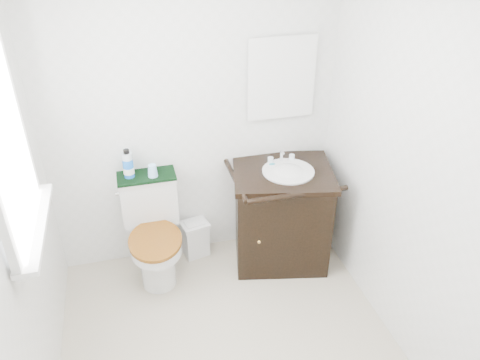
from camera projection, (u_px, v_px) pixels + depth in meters
name	position (u px, v px, depth m)	size (l,w,h in m)	color
floor	(234.00, 356.00, 3.08)	(2.40, 2.40, 0.00)	beige
wall_back	(193.00, 117.00, 3.46)	(2.40, 2.40, 0.00)	white
wall_left	(7.00, 238.00, 2.22)	(2.40, 2.40, 0.00)	white
wall_right	(416.00, 178.00, 2.70)	(2.40, 2.40, 0.00)	white
window	(4.00, 148.00, 2.26)	(0.02, 0.70, 0.90)	white
mirror	(281.00, 78.00, 3.46)	(0.50, 0.02, 0.60)	silver
toilet	(154.00, 235.00, 3.61)	(0.44, 0.64, 0.81)	silver
vanity	(281.00, 212.00, 3.74)	(0.87, 0.79, 0.92)	black
trash_bin	(195.00, 238.00, 3.90)	(0.25, 0.22, 0.31)	silver
towel	(146.00, 176.00, 3.48)	(0.43, 0.22, 0.02)	black
mouthwash_bottle	(128.00, 164.00, 3.40)	(0.08, 0.08, 0.22)	blue
cup	(153.00, 171.00, 3.43)	(0.07, 0.07, 0.09)	#9ACEFC
soap_bar	(272.00, 164.00, 3.61)	(0.07, 0.04, 0.02)	teal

